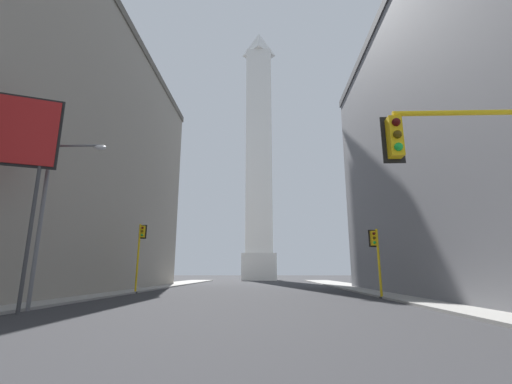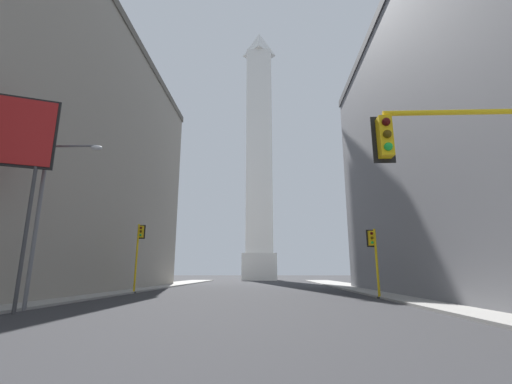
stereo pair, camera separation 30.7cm
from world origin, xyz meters
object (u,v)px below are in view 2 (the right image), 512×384
object	(u,v)px
traffic_light_mid_left	(139,247)
traffic_light_near_right	(512,160)
obelisk	(259,152)
street_lamp	(48,204)
traffic_light_mid_right	(374,252)
billboard_sign	(7,138)

from	to	relation	value
traffic_light_mid_left	traffic_light_near_right	bearing A→B (deg)	-51.85
obelisk	traffic_light_mid_left	xyz separation A→B (m)	(-10.11, -49.47, -27.20)
traffic_light_mid_left	street_lamp	world-z (taller)	street_lamp
traffic_light_mid_left	obelisk	bearing A→B (deg)	78.45
traffic_light_mid_right	street_lamp	distance (m)	21.67
street_lamp	traffic_light_mid_right	bearing A→B (deg)	24.52
traffic_light_mid_right	traffic_light_mid_left	xyz separation A→B (m)	(-20.12, 5.61, 0.78)
obelisk	traffic_light_near_right	bearing A→B (deg)	-83.50
street_lamp	billboard_sign	xyz separation A→B (m)	(-1.40, -1.80, 3.08)
traffic_light_near_right	street_lamp	bearing A→B (deg)	153.64
traffic_light_mid_left	street_lamp	bearing A→B (deg)	-88.06
traffic_light_near_right	billboard_sign	size ratio (longest dim) A/B	0.57
traffic_light_near_right	street_lamp	distance (m)	20.01
traffic_light_mid_left	billboard_sign	world-z (taller)	billboard_sign
street_lamp	billboard_sign	size ratio (longest dim) A/B	0.82
obelisk	traffic_light_mid_left	distance (m)	57.35
traffic_light_mid_right	traffic_light_mid_left	world-z (taller)	traffic_light_mid_left
obelisk	traffic_light_near_right	size ratio (longest dim) A/B	10.73
traffic_light_near_right	billboard_sign	world-z (taller)	billboard_sign
traffic_light_near_right	traffic_light_mid_left	size ratio (longest dim) A/B	0.97
traffic_light_mid_left	billboard_sign	bearing A→B (deg)	-93.17
obelisk	traffic_light_mid_right	distance (m)	62.58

